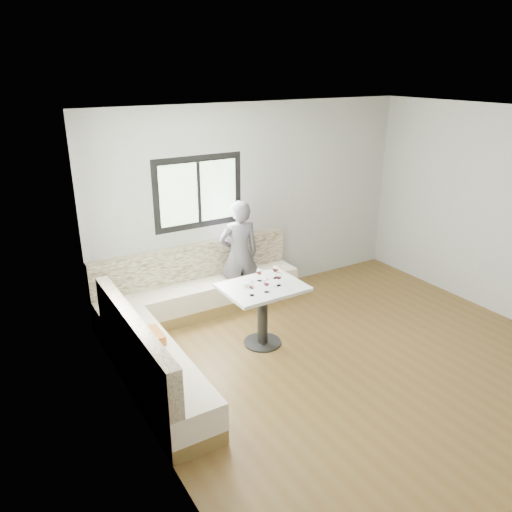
{
  "coord_description": "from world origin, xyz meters",
  "views": [
    {
      "loc": [
        -3.62,
        -3.57,
        3.26
      ],
      "look_at": [
        -0.79,
        1.16,
        1.14
      ],
      "focal_mm": 35.0,
      "sensor_mm": 36.0,
      "label": 1
    }
  ],
  "objects": [
    {
      "name": "wine_glass_b",
      "position": [
        -0.81,
        0.89,
        0.91
      ],
      "size": [
        0.08,
        0.08,
        0.17
      ],
      "color": "white",
      "rests_on": "table"
    },
    {
      "name": "table",
      "position": [
        -0.75,
        1.06,
        0.59
      ],
      "size": [
        0.98,
        0.77,
        0.79
      ],
      "rotation": [
        0.0,
        0.0,
        0.02
      ],
      "color": "black",
      "rests_on": "ground"
    },
    {
      "name": "wine_glass_a",
      "position": [
        -1.0,
        0.9,
        0.91
      ],
      "size": [
        0.08,
        0.08,
        0.17
      ],
      "color": "white",
      "rests_on": "table"
    },
    {
      "name": "wine_glass_d",
      "position": [
        -0.71,
        1.21,
        0.91
      ],
      "size": [
        0.08,
        0.08,
        0.17
      ],
      "color": "white",
      "rests_on": "table"
    },
    {
      "name": "room",
      "position": [
        -0.08,
        0.08,
        1.41
      ],
      "size": [
        5.01,
        5.01,
        2.81
      ],
      "color": "brown",
      "rests_on": "ground"
    },
    {
      "name": "wine_glass_e",
      "position": [
        -0.5,
        1.18,
        0.91
      ],
      "size": [
        0.08,
        0.08,
        0.17
      ],
      "color": "white",
      "rests_on": "table"
    },
    {
      "name": "wine_glass_c",
      "position": [
        -0.59,
        0.97,
        0.91
      ],
      "size": [
        0.08,
        0.08,
        0.17
      ],
      "color": "white",
      "rests_on": "table"
    },
    {
      "name": "olive_ramekin",
      "position": [
        -0.93,
        1.18,
        0.81
      ],
      "size": [
        0.1,
        0.1,
        0.04
      ],
      "color": "white",
      "rests_on": "table"
    },
    {
      "name": "banquette",
      "position": [
        -1.59,
        1.63,
        0.33
      ],
      "size": [
        2.9,
        2.8,
        0.95
      ],
      "color": "olive",
      "rests_on": "ground"
    },
    {
      "name": "person",
      "position": [
        -0.47,
        2.16,
        0.78
      ],
      "size": [
        0.63,
        0.48,
        1.55
      ],
      "primitive_type": "imported",
      "rotation": [
        0.0,
        0.0,
        2.94
      ],
      "color": "#544F58",
      "rests_on": "ground"
    }
  ]
}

